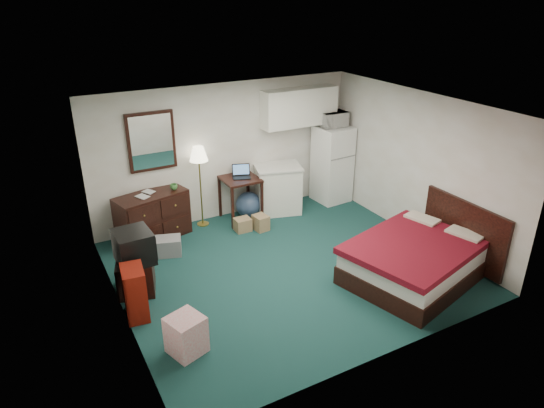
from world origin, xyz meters
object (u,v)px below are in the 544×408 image
floor_lamp (201,187)px  kitchen_counter (278,190)px  tv_stand (136,275)px  dresser (153,216)px  desk (241,199)px  bed (414,261)px  fridge (332,164)px  suitcase (135,293)px

floor_lamp → kitchen_counter: 1.54m
kitchen_counter → tv_stand: kitchen_counter is taller
dresser → desk: desk is taller
floor_lamp → desk: size_ratio=1.81×
tv_stand → bed: bearing=-7.9°
desk → floor_lamp: bearing=170.9°
tv_stand → floor_lamp: bearing=60.5°
bed → kitchen_counter: bearing=86.0°
fridge → suitcase: bearing=-160.2°
fridge → bed: (-0.65, -3.05, -0.46)m
bed → suitcase: bearing=149.6°
dresser → kitchen_counter: size_ratio=1.34×
kitchen_counter → bed: kitchen_counter is taller
floor_lamp → desk: (0.72, -0.12, -0.33)m
kitchen_counter → suitcase: kitchen_counter is taller
dresser → bed: bearing=-60.5°
fridge → desk: bearing=174.6°
tv_stand → kitchen_counter: bearing=40.9°
dresser → suitcase: 2.23m
kitchen_counter → suitcase: bearing=-132.1°
fridge → suitcase: size_ratio=2.11×
dresser → floor_lamp: floor_lamp is taller
floor_lamp → tv_stand: size_ratio=2.74×
floor_lamp → suitcase: 2.80m
bed → fridge: bearing=63.3°
dresser → fridge: size_ratio=0.79×
kitchen_counter → bed: size_ratio=0.47×
dresser → kitchen_counter: 2.42m
kitchen_counter → suitcase: size_ratio=1.24×
fridge → tv_stand: size_ratio=2.81×
bed → suitcase: 3.98m
bed → tv_stand: bed is taller
bed → suitcase: suitcase is taller
dresser → suitcase: (-0.83, -2.07, -0.05)m
dresser → bed: (3.00, -3.15, -0.11)m
suitcase → fridge: bearing=31.1°
bed → tv_stand: 4.05m
kitchen_counter → fridge: (1.23, -0.03, 0.32)m
desk → kitchen_counter: bearing=-1.1°
kitchen_counter → dresser: bearing=-165.3°
dresser → desk: (1.64, -0.05, 0.00)m
bed → suitcase: size_ratio=2.61×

